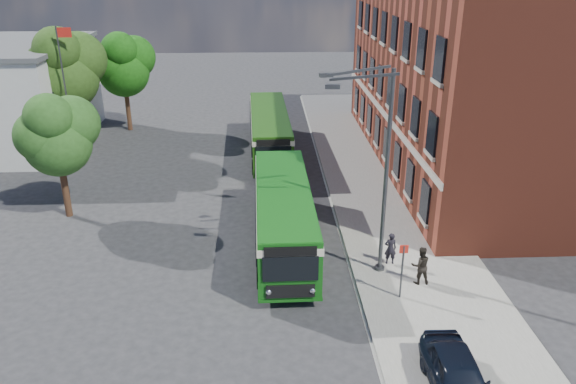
{
  "coord_description": "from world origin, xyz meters",
  "views": [
    {
      "loc": [
        0.18,
        -23.35,
        12.94
      ],
      "look_at": [
        1.33,
        2.14,
        2.2
      ],
      "focal_mm": 35.0,
      "sensor_mm": 36.0,
      "label": 1
    }
  ],
  "objects_px": {
    "bus_front": "(283,211)",
    "bus_rear": "(269,128)",
    "street_lamp": "(378,171)",
    "parked_car": "(458,377)"
  },
  "relations": [
    {
      "from": "bus_front",
      "to": "parked_car",
      "type": "height_order",
      "value": "bus_front"
    },
    {
      "from": "street_lamp",
      "to": "bus_front",
      "type": "xyz_separation_m",
      "value": [
        -3.79,
        2.66,
        -2.96
      ]
    },
    {
      "from": "bus_front",
      "to": "bus_rear",
      "type": "relative_size",
      "value": 0.91
    },
    {
      "from": "parked_car",
      "to": "street_lamp",
      "type": "bearing_deg",
      "value": 99.91
    },
    {
      "from": "street_lamp",
      "to": "bus_rear",
      "type": "distance_m",
      "value": 17.39
    },
    {
      "from": "parked_car",
      "to": "bus_front",
      "type": "bearing_deg",
      "value": 116.57
    },
    {
      "from": "bus_front",
      "to": "bus_rear",
      "type": "height_order",
      "value": "same"
    },
    {
      "from": "street_lamp",
      "to": "parked_car",
      "type": "relative_size",
      "value": 2.18
    },
    {
      "from": "bus_rear",
      "to": "parked_car",
      "type": "bearing_deg",
      "value": -77.31
    },
    {
      "from": "bus_front",
      "to": "bus_rear",
      "type": "distance_m",
      "value": 13.96
    }
  ]
}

